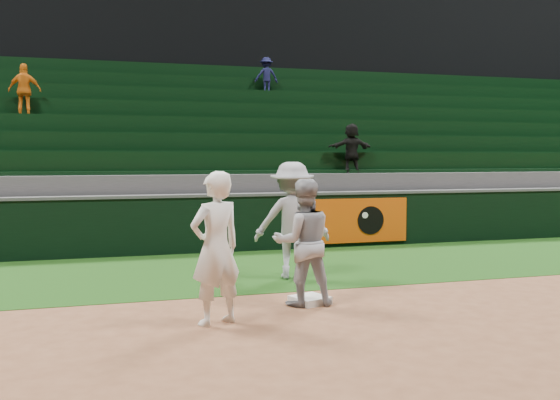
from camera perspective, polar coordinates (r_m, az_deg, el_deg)
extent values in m
plane|color=brown|center=(8.60, 1.47, -9.77)|extent=(70.00, 70.00, 0.00)
cube|color=#13360D|center=(11.43, -3.20, -6.30)|extent=(36.00, 4.20, 0.01)
cube|color=black|center=(25.83, -10.83, 12.73)|extent=(40.00, 12.00, 12.00)
cube|color=white|center=(8.81, 2.75, -9.11)|extent=(0.57, 0.57, 0.10)
imported|color=white|center=(7.62, -5.90, -4.40)|extent=(0.80, 0.67, 1.87)
imported|color=#999BA3|center=(8.58, 2.12, -3.89)|extent=(0.90, 0.73, 1.74)
imported|color=#93969F|center=(10.41, 1.12, -1.87)|extent=(1.38, 0.96, 1.95)
cube|color=black|center=(13.47, -5.36, -2.18)|extent=(36.00, 0.35, 1.20)
cube|color=#D84C0A|center=(14.18, 6.78, -1.89)|extent=(2.60, 0.05, 1.00)
cylinder|color=black|center=(14.31, 8.30, -1.84)|extent=(0.64, 0.02, 0.64)
cylinder|color=white|center=(14.22, 7.79, -1.39)|extent=(0.14, 0.02, 0.14)
cube|color=#424244|center=(13.42, -5.38, 0.45)|extent=(36.00, 0.40, 0.06)
cube|color=#3D3D40|center=(14.16, -5.93, -0.97)|extent=(36.00, 0.85, 1.65)
cube|color=black|center=(14.36, -6.15, 3.39)|extent=(36.00, 0.14, 0.50)
cube|color=black|center=(14.20, -6.02, 2.54)|extent=(36.00, 0.45, 0.08)
cube|color=#3D3D40|center=(14.98, -6.54, 0.16)|extent=(36.00, 0.85, 2.10)
cube|color=black|center=(15.20, -6.74, 5.11)|extent=(36.00, 0.14, 0.50)
cube|color=black|center=(15.03, -6.63, 4.33)|extent=(36.00, 0.45, 0.08)
cube|color=#3D3D40|center=(15.80, -7.08, 1.17)|extent=(36.00, 0.85, 2.55)
cube|color=black|center=(16.05, -7.27, 6.66)|extent=(36.00, 0.14, 0.50)
cube|color=black|center=(15.88, -7.17, 5.93)|extent=(36.00, 0.45, 0.08)
cube|color=#3D3D40|center=(16.63, -7.56, 2.08)|extent=(36.00, 0.85, 3.00)
cube|color=black|center=(16.92, -7.75, 8.04)|extent=(36.00, 0.14, 0.50)
cube|color=black|center=(16.74, -7.66, 7.37)|extent=(36.00, 0.45, 0.08)
cube|color=#3D3D40|center=(17.46, -8.00, 2.90)|extent=(36.00, 0.85, 3.45)
cube|color=black|center=(17.79, -8.19, 9.29)|extent=(36.00, 0.14, 0.50)
cube|color=black|center=(17.61, -8.10, 8.66)|extent=(36.00, 0.45, 0.08)
cube|color=#3D3D40|center=(18.30, -8.40, 3.65)|extent=(36.00, 0.85, 3.90)
cube|color=black|center=(18.67, -8.59, 10.42)|extent=(36.00, 0.14, 0.50)
cube|color=black|center=(18.48, -8.51, 9.83)|extent=(36.00, 0.45, 0.08)
cube|color=#3D3D40|center=(19.15, -8.77, 4.34)|extent=(36.00, 0.85, 4.35)
cube|color=black|center=(19.56, -8.95, 11.45)|extent=(36.00, 0.14, 0.50)
cube|color=black|center=(19.37, -8.88, 10.90)|extent=(36.00, 0.45, 0.08)
imported|color=#CD6913|center=(16.54, -22.31, 9.26)|extent=(0.79, 0.40, 1.30)
imported|color=black|center=(15.02, 6.55, 4.72)|extent=(1.11, 0.39, 1.18)
imported|color=#101235|center=(18.89, -1.25, 11.29)|extent=(0.71, 0.42, 1.09)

